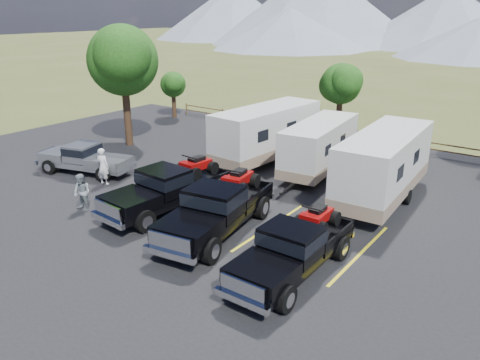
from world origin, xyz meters
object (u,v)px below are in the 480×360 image
Objects in this scene: tree_big_nw at (123,60)px; person_b at (82,193)px; trailer_left at (267,134)px; trailer_right at (384,166)px; trailer_center at (319,147)px; pickup_silver at (85,158)px; rig_left at (169,187)px; rig_center at (218,207)px; rig_right at (294,247)px; person_a at (103,166)px.

tree_big_nw reaches higher than person_b.
trailer_right reaches higher than trailer_left.
trailer_center is at bearing 5.29° from trailer_left.
person_b reaches higher than pickup_silver.
trailer_center is 1.44× the size of pickup_silver.
trailer_right is 15.83m from pickup_silver.
trailer_right is at bearing 34.73° from person_b.
rig_left is at bearing -116.62° from trailer_center.
trailer_right is at bearing 50.53° from rig_center.
rig_left reaches higher than rig_right.
trailer_right is at bearing 89.24° from rig_right.
pickup_silver is 2.31m from person_a.
rig_left is at bearing -32.20° from tree_big_nw.
rig_center is 9.01m from trailer_center.
pickup_silver is at bearing -64.56° from tree_big_nw.
person_a is at bearing 119.85° from person_b.
rig_center is 4.05× the size of person_b.
rig_right is at bearing -22.04° from rig_center.
rig_center is (3.25, -0.53, 0.03)m from rig_left.
person_b is at bearing -142.23° from trailer_right.
trailer_right is (7.43, 6.60, 0.68)m from rig_left.
person_b is (-10.38, -1.00, -0.11)m from rig_right.
rig_center is (13.08, -6.72, -4.47)m from tree_big_nw.
pickup_silver is 5.38m from person_b.
rig_right is at bearing 65.19° from pickup_silver.
rig_left is 1.16× the size of pickup_silver.
rig_left is 0.81× the size of trailer_center.
trailer_center is 4.83× the size of person_b.
trailer_left is 9.45m from person_a.
trailer_right is 5.53× the size of person_b.
trailer_left is at bearing 69.62° from person_b.
rig_right reaches higher than person_a.
rig_left is at bearing 161.77° from rig_center.
rig_center reaches higher than rig_left.
rig_left is 0.70× the size of trailer_left.
trailer_center is at bearing -144.02° from person_a.
trailer_right is (17.26, 0.41, -3.82)m from tree_big_nw.
rig_center is at bearing 66.78° from pickup_silver.
pickup_silver is at bearing 170.87° from rig_right.
trailer_right is at bearing -29.89° from trailer_center.
rig_left is at bearing 168.51° from rig_right.
tree_big_nw is at bearing 143.78° from rig_center.
trailer_left is at bearing 163.54° from trailer_right.
rig_center is at bearing -64.09° from trailer_left.
person_a is at bearing -50.93° from tree_big_nw.
pickup_silver is at bearing -149.98° from trailer_center.
tree_big_nw reaches higher than trailer_right.
tree_big_nw is 1.17× the size of rig_left.
rig_left is 9.06m from trailer_center.
rig_center is 1.21× the size of pickup_silver.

